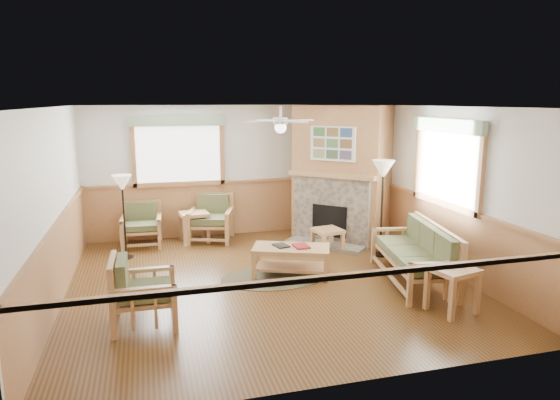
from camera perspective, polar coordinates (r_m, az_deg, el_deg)
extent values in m
cube|color=#533417|center=(7.93, -1.49, -9.33)|extent=(6.00, 6.00, 0.01)
cube|color=white|center=(7.42, -1.59, 10.61)|extent=(6.00, 6.00, 0.01)
cube|color=silver|center=(10.46, -5.42, 3.35)|extent=(6.00, 0.02, 2.70)
cube|color=silver|center=(4.78, 7.02, -6.31)|extent=(6.00, 0.02, 2.70)
cube|color=silver|center=(7.47, -24.53, -0.85)|extent=(0.02, 6.00, 2.70)
cube|color=silver|center=(8.76, 17.92, 1.29)|extent=(0.02, 6.00, 2.70)
cylinder|color=#4C452E|center=(8.09, -0.69, -8.81)|extent=(1.91, 1.91, 0.01)
cube|color=maroon|center=(8.01, 2.42, -5.18)|extent=(0.23, 0.31, 0.03)
cube|color=black|center=(8.04, 0.12, -5.14)|extent=(0.26, 0.31, 0.02)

